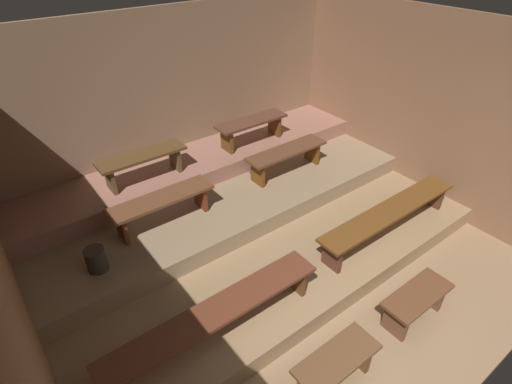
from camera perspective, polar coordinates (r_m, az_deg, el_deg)
ground at (r=5.30m, az=1.95°, el=-9.24°), size 6.14×5.12×0.08m
wall_back at (r=6.13m, az=-11.04°, el=12.06°), size 6.14×0.06×2.71m
wall_left at (r=3.72m, az=-32.54°, el=-9.54°), size 0.06×5.12×2.71m
wall_right at (r=6.37m, az=21.87°, el=11.07°), size 0.06×5.12×2.71m
platform_lower at (r=5.48m, az=-1.18°, el=-5.29°), size 5.34×3.36×0.24m
platform_middle at (r=5.78m, az=-5.12°, el=-0.10°), size 5.34×2.03×0.24m
platform_upper at (r=6.05m, az=-8.01°, el=4.05°), size 5.34×0.96×0.24m
bench_floor_left at (r=4.02m, az=11.29°, el=-22.87°), size 0.84×0.34×0.38m
bench_floor_right at (r=4.71m, az=21.75°, el=-14.12°), size 0.84×0.34×0.38m
bench_lower_left at (r=3.93m, az=-5.74°, el=-17.03°), size 2.26×0.34×0.38m
bench_lower_right at (r=5.31m, az=18.44°, el=-2.94°), size 2.26×0.34×0.38m
bench_middle_left at (r=4.98m, az=-13.20°, el=-1.56°), size 1.29×0.34×0.38m
bench_middle_right at (r=5.88m, az=4.36°, el=5.28°), size 1.29×0.34×0.38m
bench_upper_left at (r=5.45m, az=-15.79°, el=4.32°), size 1.15×0.34×0.38m
bench_upper_right at (r=6.21m, az=-0.63°, el=9.41°), size 1.15×0.34×0.38m
pail_middle at (r=4.64m, az=-21.74°, el=-8.89°), size 0.22×0.22×0.27m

